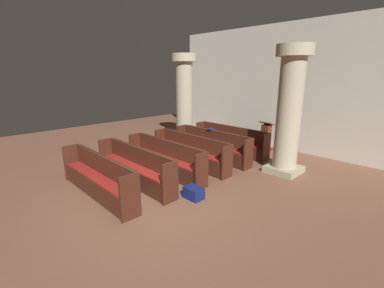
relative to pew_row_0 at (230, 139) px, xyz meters
The scene contains 13 objects.
ground_plane 4.32m from the pew_row_0, 76.60° to the right, with size 19.20×19.20×0.00m, color brown.
back_wall 2.78m from the pew_row_0, 62.51° to the left, with size 10.00×0.16×4.50m, color silver.
pew_row_0 is the anchor object (origin of this frame).
pew_row_1 0.99m from the pew_row_0, 90.00° to the right, with size 2.97×0.46×0.93m.
pew_row_2 1.99m from the pew_row_0, 90.00° to the right, with size 2.97×0.46×0.93m.
pew_row_3 2.98m from the pew_row_0, 90.00° to the right, with size 2.97×0.47×0.93m.
pew_row_4 3.98m from the pew_row_0, 90.00° to the right, with size 2.97×0.46×0.93m.
pew_row_5 4.97m from the pew_row_0, 90.00° to the right, with size 2.97×0.46×0.93m.
pillar_aisle_side 2.70m from the pew_row_0, 10.74° to the right, with size 0.96×0.96×3.51m.
pillar_far_side 2.62m from the pew_row_0, behind, with size 0.96×0.96×3.51m.
lectern 1.40m from the pew_row_0, 58.98° to the left, with size 0.48×0.45×1.08m.
hymn_book 0.95m from the pew_row_0, 104.53° to the right, with size 0.17×0.22×0.04m, color navy.
kneeler_box_navy 3.88m from the pew_row_0, 64.36° to the right, with size 0.43×0.31×0.27m, color navy.
Camera 1 is at (4.62, -3.20, 2.79)m, focal length 24.67 mm.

